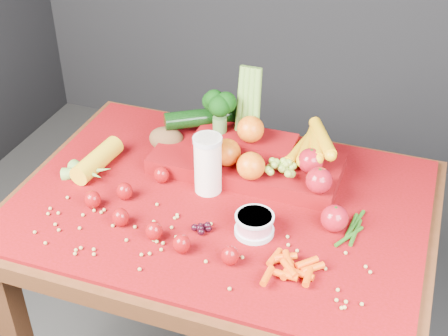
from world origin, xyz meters
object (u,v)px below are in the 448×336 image
(table, at_px, (222,231))
(yogurt_bowl, at_px, (254,224))
(produce_mound, at_px, (253,152))
(milk_glass, at_px, (208,162))

(table, xyz_separation_m, yogurt_bowl, (0.12, -0.10, 0.14))
(table, relative_size, produce_mound, 1.88)
(table, relative_size, yogurt_bowl, 11.25)
(table, xyz_separation_m, milk_glass, (-0.05, 0.03, 0.19))
(table, height_order, milk_glass, milk_glass)
(table, bearing_deg, yogurt_bowl, -39.10)
(table, height_order, produce_mound, produce_mound)
(table, bearing_deg, milk_glass, 148.18)
(milk_glass, distance_m, produce_mound, 0.16)
(table, bearing_deg, produce_mound, 76.92)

